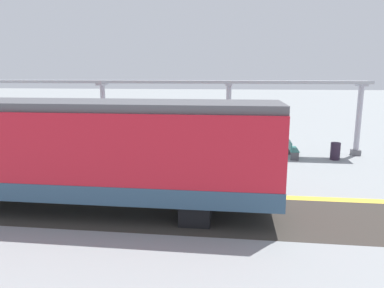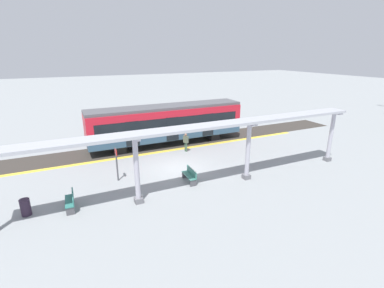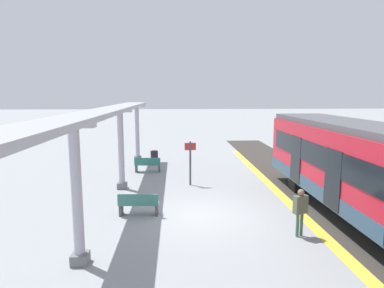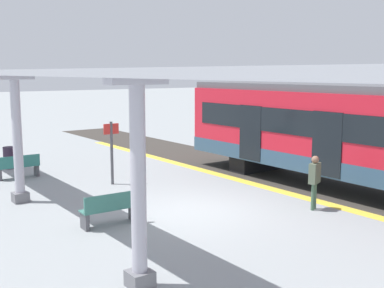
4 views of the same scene
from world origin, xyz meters
name	(u,v)px [view 2 (image 2 of 4)]	position (x,y,z in m)	size (l,w,h in m)	color
ground_plane	(178,168)	(0.00, 0.00, 0.00)	(176.00, 176.00, 0.00)	gray
tactile_edge_strip	(160,152)	(-3.77, 0.00, 0.00)	(0.44, 27.78, 0.01)	gold
trackbed	(153,146)	(-5.59, 0.00, 0.00)	(3.20, 39.78, 0.01)	#38332D
train_near_carriage	(167,124)	(-5.58, 1.33, 1.83)	(2.65, 13.70, 3.48)	red
canopy_pillar_second	(137,170)	(3.54, -3.77, 1.92)	(1.10, 0.44, 3.79)	slate
canopy_pillar_third	(248,151)	(3.54, 3.38, 1.92)	(1.10, 0.44, 3.79)	slate
canopy_pillar_fourth	(331,137)	(3.54, 10.86, 1.92)	(1.10, 0.44, 3.79)	slate
canopy_beam	(202,127)	(3.54, 0.11, 3.87)	(1.20, 22.29, 0.16)	#A8AAB2
bench_near_end	(190,175)	(2.36, -0.12, 0.44)	(1.52, 0.50, 0.86)	#3A796B
bench_mid_platform	(71,201)	(2.59, -7.13, 0.44)	(1.51, 0.49, 0.86)	#2C7269
trash_bin	(25,207)	(2.32, -9.24, 0.44)	(0.48, 0.48, 0.88)	#2D2033
platform_info_sign	(117,161)	(0.23, -4.24, 1.33)	(0.56, 0.10, 2.20)	#4C4C51
passenger_waiting_near_edge	(186,140)	(-2.97, 1.97, 0.97)	(0.49, 0.34, 1.56)	#436349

